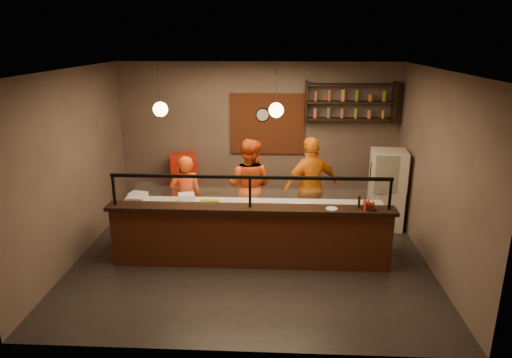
# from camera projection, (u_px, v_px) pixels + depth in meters

# --- Properties ---
(floor) EXTENTS (6.00, 6.00, 0.00)m
(floor) POSITION_uv_depth(u_px,v_px,m) (251.00, 257.00, 7.98)
(floor) COLOR black
(floor) RESTS_ON ground
(ceiling) EXTENTS (6.00, 6.00, 0.00)m
(ceiling) POSITION_uv_depth(u_px,v_px,m) (251.00, 70.00, 7.02)
(ceiling) COLOR #372E2A
(ceiling) RESTS_ON wall_back
(wall_back) EXTENTS (6.00, 0.00, 6.00)m
(wall_back) POSITION_uv_depth(u_px,v_px,m) (258.00, 137.00, 9.88)
(wall_back) COLOR #6C5E4F
(wall_back) RESTS_ON floor
(wall_left) EXTENTS (0.00, 5.00, 5.00)m
(wall_left) POSITION_uv_depth(u_px,v_px,m) (73.00, 167.00, 7.64)
(wall_left) COLOR #6C5E4F
(wall_left) RESTS_ON floor
(wall_right) EXTENTS (0.00, 5.00, 5.00)m
(wall_right) POSITION_uv_depth(u_px,v_px,m) (436.00, 172.00, 7.35)
(wall_right) COLOR #6C5E4F
(wall_right) RESTS_ON floor
(wall_front) EXTENTS (6.00, 0.00, 6.00)m
(wall_front) POSITION_uv_depth(u_px,v_px,m) (238.00, 232.00, 5.11)
(wall_front) COLOR #6C5E4F
(wall_front) RESTS_ON floor
(brick_patch) EXTENTS (1.60, 0.04, 1.30)m
(brick_patch) POSITION_uv_depth(u_px,v_px,m) (267.00, 124.00, 9.75)
(brick_patch) COLOR brown
(brick_patch) RESTS_ON wall_back
(service_counter) EXTENTS (4.60, 0.25, 1.00)m
(service_counter) POSITION_uv_depth(u_px,v_px,m) (250.00, 238.00, 7.54)
(service_counter) COLOR brown
(service_counter) RESTS_ON floor
(counter_ledge) EXTENTS (4.70, 0.37, 0.06)m
(counter_ledge) POSITION_uv_depth(u_px,v_px,m) (250.00, 208.00, 7.38)
(counter_ledge) COLOR black
(counter_ledge) RESTS_ON service_counter
(worktop_cabinet) EXTENTS (4.60, 0.75, 0.85)m
(worktop_cabinet) POSITION_uv_depth(u_px,v_px,m) (252.00, 230.00, 8.04)
(worktop_cabinet) COLOR gray
(worktop_cabinet) RESTS_ON floor
(worktop) EXTENTS (4.60, 0.75, 0.05)m
(worktop) POSITION_uv_depth(u_px,v_px,m) (252.00, 206.00, 7.90)
(worktop) COLOR silver
(worktop) RESTS_ON worktop_cabinet
(sneeze_guard) EXTENTS (4.50, 0.05, 0.52)m
(sneeze_guard) POSITION_uv_depth(u_px,v_px,m) (250.00, 189.00, 7.28)
(sneeze_guard) COLOR white
(sneeze_guard) RESTS_ON counter_ledge
(wall_shelving) EXTENTS (1.84, 0.28, 0.85)m
(wall_shelving) POSITION_uv_depth(u_px,v_px,m) (350.00, 102.00, 9.38)
(wall_shelving) COLOR black
(wall_shelving) RESTS_ON wall_back
(wall_clock) EXTENTS (0.30, 0.04, 0.30)m
(wall_clock) POSITION_uv_depth(u_px,v_px,m) (263.00, 115.00, 9.69)
(wall_clock) COLOR black
(wall_clock) RESTS_ON wall_back
(pendant_left) EXTENTS (0.24, 0.24, 0.77)m
(pendant_left) POSITION_uv_depth(u_px,v_px,m) (160.00, 109.00, 7.47)
(pendant_left) COLOR black
(pendant_left) RESTS_ON ceiling
(pendant_right) EXTENTS (0.24, 0.24, 0.77)m
(pendant_right) POSITION_uv_depth(u_px,v_px,m) (276.00, 110.00, 7.38)
(pendant_right) COLOR black
(pendant_right) RESTS_ON ceiling
(cook_left) EXTENTS (0.68, 0.55, 1.61)m
(cook_left) POSITION_uv_depth(u_px,v_px,m) (186.00, 197.00, 8.56)
(cook_left) COLOR #E64A15
(cook_left) RESTS_ON floor
(cook_mid) EXTENTS (1.07, 0.94, 1.87)m
(cook_mid) POSITION_uv_depth(u_px,v_px,m) (249.00, 186.00, 8.79)
(cook_mid) COLOR #D14613
(cook_mid) RESTS_ON floor
(cook_right) EXTENTS (1.22, 0.89, 1.92)m
(cook_right) POSITION_uv_depth(u_px,v_px,m) (311.00, 187.00, 8.67)
(cook_right) COLOR orange
(cook_right) RESTS_ON floor
(fridge) EXTENTS (0.72, 0.68, 1.59)m
(fridge) POSITION_uv_depth(u_px,v_px,m) (387.00, 189.00, 9.03)
(fridge) COLOR beige
(fridge) RESTS_ON floor
(red_cooler) EXTENTS (0.65, 0.62, 1.28)m
(red_cooler) POSITION_uv_depth(u_px,v_px,m) (184.00, 183.00, 9.91)
(red_cooler) COLOR #B41B0C
(red_cooler) RESTS_ON floor
(pizza_dough) EXTENTS (0.57, 0.57, 0.01)m
(pizza_dough) POSITION_uv_depth(u_px,v_px,m) (301.00, 207.00, 7.79)
(pizza_dough) COLOR white
(pizza_dough) RESTS_ON worktop
(prep_tub_a) EXTENTS (0.33, 0.28, 0.14)m
(prep_tub_a) POSITION_uv_depth(u_px,v_px,m) (138.00, 197.00, 8.09)
(prep_tub_a) COLOR silver
(prep_tub_a) RESTS_ON worktop
(prep_tub_b) EXTENTS (0.33, 0.29, 0.14)m
(prep_tub_b) POSITION_uv_depth(u_px,v_px,m) (186.00, 198.00, 8.06)
(prep_tub_b) COLOR white
(prep_tub_b) RESTS_ON worktop
(prep_tub_c) EXTENTS (0.32, 0.26, 0.15)m
(prep_tub_c) POSITION_uv_depth(u_px,v_px,m) (136.00, 201.00, 7.89)
(prep_tub_c) COLOR silver
(prep_tub_c) RESTS_ON worktop
(rolling_pin) EXTENTS (0.33, 0.08, 0.06)m
(rolling_pin) POSITION_uv_depth(u_px,v_px,m) (210.00, 200.00, 8.07)
(rolling_pin) COLOR yellow
(rolling_pin) RESTS_ON worktop
(condiment_caddy) EXTENTS (0.21, 0.19, 0.09)m
(condiment_caddy) POSITION_uv_depth(u_px,v_px,m) (368.00, 207.00, 7.24)
(condiment_caddy) COLOR black
(condiment_caddy) RESTS_ON counter_ledge
(pepper_mill) EXTENTS (0.06, 0.06, 0.19)m
(pepper_mill) POSITION_uv_depth(u_px,v_px,m) (359.00, 202.00, 7.30)
(pepper_mill) COLOR black
(pepper_mill) RESTS_ON counter_ledge
(small_plate) EXTENTS (0.24, 0.24, 0.01)m
(small_plate) POSITION_uv_depth(u_px,v_px,m) (332.00, 209.00, 7.27)
(small_plate) COLOR silver
(small_plate) RESTS_ON counter_ledge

